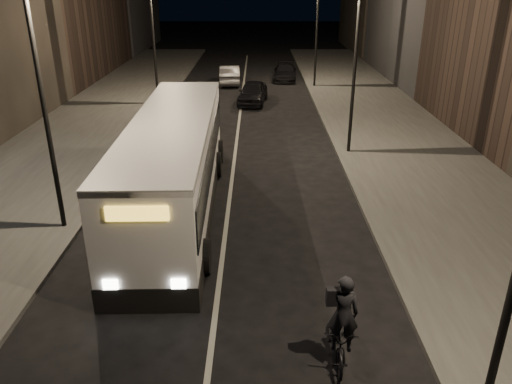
{
  "coord_description": "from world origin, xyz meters",
  "views": [
    {
      "loc": [
        1.08,
        -11.38,
        8.12
      ],
      "look_at": [
        1.05,
        3.83,
        1.5
      ],
      "focal_mm": 35.0,
      "sensor_mm": 36.0,
      "label": 1
    }
  ],
  "objects_px": {
    "streetlight_right_mid": "(351,42)",
    "city_bus": "(174,161)",
    "streetlight_right_far": "(314,16)",
    "car_far": "(285,72)",
    "cyclist_on_bicycle": "(340,331)",
    "streetlight_left_far": "(156,23)",
    "car_near": "(253,93)",
    "streetlight_left_near": "(47,74)",
    "car_mid": "(230,75)"
  },
  "relations": [
    {
      "from": "streetlight_left_far",
      "to": "car_far",
      "type": "height_order",
      "value": "streetlight_left_far"
    },
    {
      "from": "streetlight_left_far",
      "to": "car_mid",
      "type": "relative_size",
      "value": 1.79
    },
    {
      "from": "city_bus",
      "to": "car_mid",
      "type": "relative_size",
      "value": 2.87
    },
    {
      "from": "streetlight_right_mid",
      "to": "car_mid",
      "type": "xyz_separation_m",
      "value": [
        -6.47,
        17.4,
        -4.61
      ]
    },
    {
      "from": "streetlight_right_far",
      "to": "cyclist_on_bicycle",
      "type": "relative_size",
      "value": 3.52
    },
    {
      "from": "streetlight_right_mid",
      "to": "car_mid",
      "type": "bearing_deg",
      "value": 110.39
    },
    {
      "from": "streetlight_right_far",
      "to": "car_far",
      "type": "relative_size",
      "value": 1.77
    },
    {
      "from": "streetlight_right_mid",
      "to": "streetlight_left_near",
      "type": "bearing_deg",
      "value": -143.12
    },
    {
      "from": "streetlight_left_near",
      "to": "cyclist_on_bicycle",
      "type": "xyz_separation_m",
      "value": [
        8.29,
        -6.34,
        -4.59
      ]
    },
    {
      "from": "streetlight_right_far",
      "to": "car_far",
      "type": "xyz_separation_m",
      "value": [
        -1.88,
        3.12,
        -4.7
      ]
    },
    {
      "from": "car_near",
      "to": "streetlight_left_far",
      "type": "bearing_deg",
      "value": -166.69
    },
    {
      "from": "streetlight_right_mid",
      "to": "car_mid",
      "type": "relative_size",
      "value": 1.79
    },
    {
      "from": "streetlight_left_far",
      "to": "car_far",
      "type": "xyz_separation_m",
      "value": [
        8.79,
        9.12,
        -4.7
      ]
    },
    {
      "from": "streetlight_left_near",
      "to": "car_mid",
      "type": "height_order",
      "value": "streetlight_left_near"
    },
    {
      "from": "streetlight_left_near",
      "to": "city_bus",
      "type": "height_order",
      "value": "streetlight_left_near"
    },
    {
      "from": "streetlight_left_far",
      "to": "car_near",
      "type": "xyz_separation_m",
      "value": [
        6.13,
        0.65,
        -4.62
      ]
    },
    {
      "from": "streetlight_left_far",
      "to": "cyclist_on_bicycle",
      "type": "height_order",
      "value": "streetlight_left_far"
    },
    {
      "from": "streetlight_right_far",
      "to": "streetlight_left_near",
      "type": "relative_size",
      "value": 1.0
    },
    {
      "from": "cyclist_on_bicycle",
      "to": "city_bus",
      "type": "bearing_deg",
      "value": 125.11
    },
    {
      "from": "car_mid",
      "to": "city_bus",
      "type": "bearing_deg",
      "value": 84.96
    },
    {
      "from": "streetlight_right_far",
      "to": "car_mid",
      "type": "bearing_deg",
      "value": 167.75
    },
    {
      "from": "streetlight_right_mid",
      "to": "city_bus",
      "type": "distance_m",
      "value": 10.17
    },
    {
      "from": "streetlight_right_mid",
      "to": "streetlight_left_near",
      "type": "distance_m",
      "value": 13.33
    },
    {
      "from": "streetlight_right_mid",
      "to": "streetlight_right_far",
      "type": "relative_size",
      "value": 1.0
    },
    {
      "from": "streetlight_left_far",
      "to": "car_far",
      "type": "relative_size",
      "value": 1.77
    },
    {
      "from": "streetlight_right_far",
      "to": "streetlight_left_far",
      "type": "height_order",
      "value": "same"
    },
    {
      "from": "streetlight_left_far",
      "to": "car_mid",
      "type": "distance_m",
      "value": 9.68
    },
    {
      "from": "streetlight_right_far",
      "to": "car_mid",
      "type": "relative_size",
      "value": 1.79
    },
    {
      "from": "streetlight_left_far",
      "to": "car_near",
      "type": "distance_m",
      "value": 7.7
    },
    {
      "from": "streetlight_right_far",
      "to": "city_bus",
      "type": "xyz_separation_m",
      "value": [
        -7.27,
        -22.22,
        -3.46
      ]
    },
    {
      "from": "streetlight_left_far",
      "to": "city_bus",
      "type": "distance_m",
      "value": 16.93
    },
    {
      "from": "streetlight_right_mid",
      "to": "cyclist_on_bicycle",
      "type": "relative_size",
      "value": 3.52
    },
    {
      "from": "streetlight_left_far",
      "to": "car_far",
      "type": "bearing_deg",
      "value": 46.06
    },
    {
      "from": "car_far",
      "to": "cyclist_on_bicycle",
      "type": "bearing_deg",
      "value": -87.01
    },
    {
      "from": "cyclist_on_bicycle",
      "to": "car_far",
      "type": "distance_m",
      "value": 33.46
    },
    {
      "from": "streetlight_right_mid",
      "to": "streetlight_left_far",
      "type": "distance_m",
      "value": 14.62
    },
    {
      "from": "streetlight_right_mid",
      "to": "streetlight_left_near",
      "type": "relative_size",
      "value": 1.0
    },
    {
      "from": "streetlight_left_near",
      "to": "car_far",
      "type": "bearing_deg",
      "value": 72.05
    },
    {
      "from": "streetlight_right_mid",
      "to": "city_bus",
      "type": "xyz_separation_m",
      "value": [
        -7.27,
        -6.22,
        -3.46
      ]
    },
    {
      "from": "cyclist_on_bicycle",
      "to": "streetlight_right_mid",
      "type": "bearing_deg",
      "value": 84.61
    },
    {
      "from": "city_bus",
      "to": "car_mid",
      "type": "distance_m",
      "value": 23.67
    },
    {
      "from": "streetlight_right_mid",
      "to": "streetlight_left_near",
      "type": "height_order",
      "value": "same"
    },
    {
      "from": "streetlight_left_far",
      "to": "city_bus",
      "type": "bearing_deg",
      "value": -78.17
    },
    {
      "from": "car_mid",
      "to": "streetlight_right_far",
      "type": "bearing_deg",
      "value": 164.64
    },
    {
      "from": "car_near",
      "to": "car_mid",
      "type": "relative_size",
      "value": 0.96
    },
    {
      "from": "streetlight_right_mid",
      "to": "cyclist_on_bicycle",
      "type": "bearing_deg",
      "value": -99.38
    },
    {
      "from": "streetlight_right_mid",
      "to": "cyclist_on_bicycle",
      "type": "height_order",
      "value": "streetlight_right_mid"
    },
    {
      "from": "streetlight_left_near",
      "to": "cyclist_on_bicycle",
      "type": "relative_size",
      "value": 3.52
    },
    {
      "from": "streetlight_left_near",
      "to": "car_mid",
      "type": "relative_size",
      "value": 1.79
    },
    {
      "from": "streetlight_right_far",
      "to": "streetlight_left_near",
      "type": "distance_m",
      "value": 26.26
    }
  ]
}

